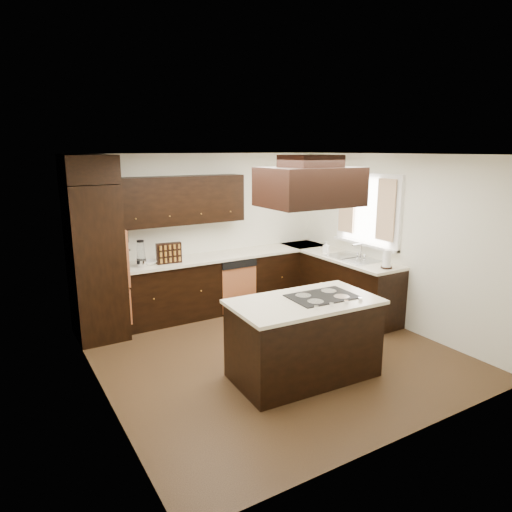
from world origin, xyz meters
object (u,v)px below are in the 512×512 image
oven_column (96,263)px  spice_rack (169,253)px  island (304,340)px  range_hood (310,187)px

oven_column → spice_rack: oven_column is taller
oven_column → island: oven_column is taller
oven_column → spice_rack: 1.04m
oven_column → island: size_ratio=1.33×
spice_rack → island: bearing=-67.9°
oven_column → spice_rack: size_ratio=5.80×
island → spice_rack: bearing=109.0°
island → range_hood: (0.14, 0.14, 1.72)m
island → spice_rack: size_ratio=4.37×
oven_column → range_hood: bearing=-50.3°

